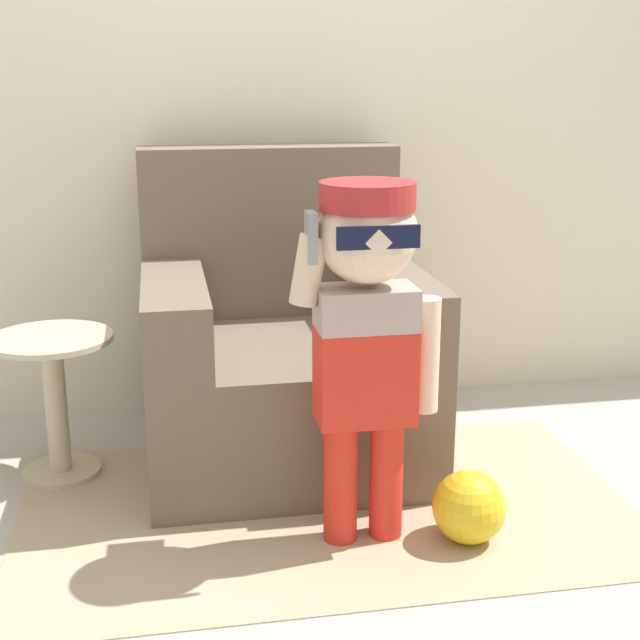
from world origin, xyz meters
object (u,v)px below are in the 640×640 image
person_child (367,309)px  side_table (55,392)px  armchair (281,350)px  toy_ball (469,507)px

person_child → side_table: bearing=146.8°
armchair → toy_ball: (0.43, -0.73, -0.26)m
person_child → toy_ball: (0.29, -0.07, -0.57)m
armchair → toy_ball: 0.88m
person_child → toy_ball: size_ratio=4.87×
person_child → side_table: person_child is taller
armchair → side_table: size_ratio=2.16×
armchair → person_child: 0.74m
person_child → side_table: size_ratio=2.13×
armchair → side_table: 0.75m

